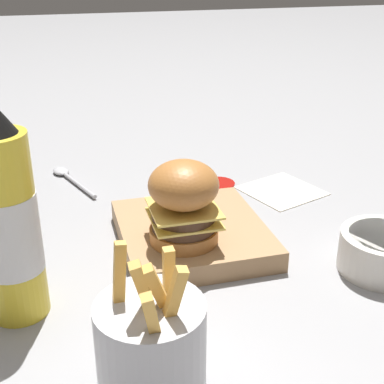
{
  "coord_description": "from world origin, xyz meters",
  "views": [
    {
      "loc": [
        0.64,
        -0.15,
        0.38
      ],
      "look_at": [
        0.01,
        0.02,
        0.08
      ],
      "focal_mm": 50.0,
      "sensor_mm": 36.0,
      "label": 1
    }
  ],
  "objects_px": {
    "serving_board": "(192,234)",
    "spoon": "(67,176)",
    "ketchup_bottle": "(7,223)",
    "fries_basket": "(151,345)",
    "side_bowl": "(384,251)",
    "burger": "(186,201)"
  },
  "relations": [
    {
      "from": "side_bowl",
      "to": "spoon",
      "type": "relative_size",
      "value": 0.73
    },
    {
      "from": "serving_board",
      "to": "ketchup_bottle",
      "type": "relative_size",
      "value": 0.85
    },
    {
      "from": "serving_board",
      "to": "spoon",
      "type": "bearing_deg",
      "value": -151.15
    },
    {
      "from": "serving_board",
      "to": "spoon",
      "type": "distance_m",
      "value": 0.33
    },
    {
      "from": "ketchup_bottle",
      "to": "burger",
      "type": "bearing_deg",
      "value": 105.64
    },
    {
      "from": "fries_basket",
      "to": "side_bowl",
      "type": "height_order",
      "value": "fries_basket"
    },
    {
      "from": "ketchup_bottle",
      "to": "spoon",
      "type": "bearing_deg",
      "value": 169.14
    },
    {
      "from": "serving_board",
      "to": "fries_basket",
      "type": "distance_m",
      "value": 0.28
    },
    {
      "from": "fries_basket",
      "to": "side_bowl",
      "type": "bearing_deg",
      "value": 110.63
    },
    {
      "from": "ketchup_bottle",
      "to": "fries_basket",
      "type": "xyz_separation_m",
      "value": [
        0.16,
        0.12,
        -0.06
      ]
    },
    {
      "from": "serving_board",
      "to": "spoon",
      "type": "relative_size",
      "value": 1.37
    },
    {
      "from": "ketchup_bottle",
      "to": "side_bowl",
      "type": "relative_size",
      "value": 2.22
    },
    {
      "from": "ketchup_bottle",
      "to": "spoon",
      "type": "xyz_separation_m",
      "value": [
        -0.38,
        0.07,
        -0.11
      ]
    },
    {
      "from": "ketchup_bottle",
      "to": "fries_basket",
      "type": "bearing_deg",
      "value": 38.31
    },
    {
      "from": "burger",
      "to": "fries_basket",
      "type": "xyz_separation_m",
      "value": [
        0.21,
        -0.09,
        -0.04
      ]
    },
    {
      "from": "burger",
      "to": "spoon",
      "type": "height_order",
      "value": "burger"
    },
    {
      "from": "side_bowl",
      "to": "burger",
      "type": "bearing_deg",
      "value": -111.15
    },
    {
      "from": "side_bowl",
      "to": "spoon",
      "type": "bearing_deg",
      "value": -137.81
    },
    {
      "from": "spoon",
      "to": "side_bowl",
      "type": "bearing_deg",
      "value": -158.3
    },
    {
      "from": "spoon",
      "to": "burger",
      "type": "bearing_deg",
      "value": -177.21
    },
    {
      "from": "serving_board",
      "to": "spoon",
      "type": "height_order",
      "value": "serving_board"
    },
    {
      "from": "serving_board",
      "to": "burger",
      "type": "distance_m",
      "value": 0.08
    }
  ]
}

